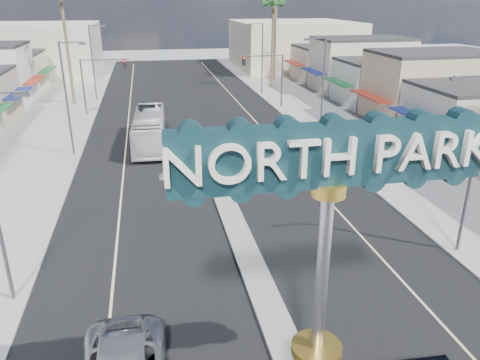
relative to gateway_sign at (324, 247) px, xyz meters
name	(u,v)px	position (x,y,z in m)	size (l,w,h in m)	color
ground	(203,148)	(0.00, 28.02, -5.93)	(160.00, 160.00, 0.00)	gray
road	(203,148)	(0.00, 28.02, -5.92)	(20.00, 120.00, 0.01)	black
median_island	(238,233)	(0.00, 12.02, -5.85)	(1.30, 30.00, 0.16)	gray
sidewalk_left	(30,157)	(-14.00, 28.02, -5.87)	(8.00, 120.00, 0.12)	gray
sidewalk_right	(355,138)	(14.00, 28.02, -5.87)	(8.00, 120.00, 0.12)	gray
storefront_row_right	(390,79)	(24.00, 41.02, -2.93)	(12.00, 42.00, 6.00)	#B7B29E
backdrop_far_left	(33,50)	(-22.00, 73.02, -1.93)	(20.00, 20.00, 8.00)	#B7B29E
backdrop_far_right	(293,45)	(22.00, 73.02, -1.93)	(20.00, 20.00, 8.00)	beige
gateway_sign	(324,247)	(0.00, 0.00, 0.00)	(8.20, 1.50, 9.15)	#B3350D
traffic_signal_left	(100,75)	(-9.18, 42.02, -1.65)	(5.09, 0.45, 6.00)	#47474C
traffic_signal_right	(267,70)	(9.18, 42.02, -1.65)	(5.09, 0.45, 6.00)	#47474C
streetlight_l_mid	(68,94)	(-10.43, 28.02, -0.86)	(2.03, 0.22, 9.00)	#47474C
streetlight_l_far	(94,59)	(-10.43, 50.02, -0.86)	(2.03, 0.22, 9.00)	#47474C
streetlight_r_near	(472,158)	(10.43, 8.02, -0.86)	(2.03, 0.22, 9.00)	#47474C
streetlight_r_mid	(321,84)	(10.43, 28.02, -0.86)	(2.03, 0.22, 9.00)	#47474C
streetlight_r_far	(261,55)	(10.43, 50.02, -0.86)	(2.03, 0.22, 9.00)	#47474C
palm_left_far	(61,2)	(-13.00, 48.02, 5.57)	(2.60, 2.60, 13.10)	brown
palm_right_mid	(273,8)	(13.00, 54.02, 4.67)	(2.60, 2.60, 12.10)	brown
car_parked_right	(277,144)	(5.93, 25.55, -5.19)	(1.57, 4.50, 1.48)	white
city_bus	(149,129)	(-4.40, 29.62, -4.45)	(2.48, 10.58, 2.95)	silver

